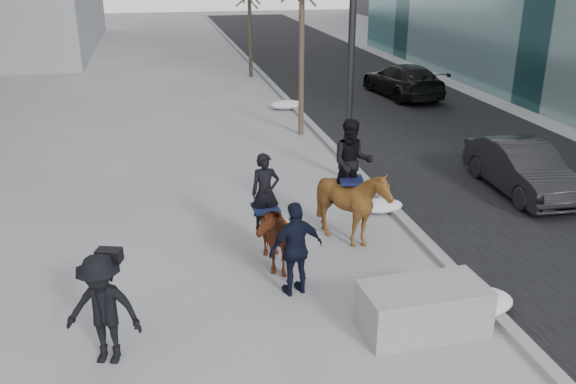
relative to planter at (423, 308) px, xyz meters
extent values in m
plane|color=gray|center=(-1.63, 1.54, -0.40)|extent=(120.00, 120.00, 0.00)
cube|color=black|center=(5.37, 11.54, -0.39)|extent=(8.00, 90.00, 0.01)
cube|color=gray|center=(1.37, 11.54, -0.34)|extent=(0.25, 90.00, 0.12)
cube|color=#98999B|center=(0.00, 0.00, 0.00)|extent=(2.03, 1.08, 0.80)
imported|color=black|center=(5.01, 5.26, 0.25)|extent=(1.52, 3.99, 1.30)
imported|color=black|center=(6.42, 16.66, 0.30)|extent=(2.40, 4.98, 1.40)
imported|color=#512210|center=(-2.05, 2.73, 0.33)|extent=(0.88, 1.77, 1.46)
imported|color=black|center=(-2.05, 2.88, 1.07)|extent=(0.58, 0.40, 1.53)
cube|color=#0F1638|center=(-2.05, 2.88, 0.75)|extent=(0.51, 0.59, 0.06)
imported|color=#45290D|center=(-0.13, 3.33, 0.47)|extent=(1.66, 1.80, 1.73)
imported|color=black|center=(-0.13, 3.48, 1.34)|extent=(0.99, 0.83, 1.81)
cube|color=#0F1239|center=(-0.13, 3.48, 0.96)|extent=(0.57, 0.64, 0.06)
imported|color=black|center=(-1.74, 1.58, 0.48)|extent=(1.10, 0.67, 1.75)
cylinder|color=orange|center=(-1.79, 2.13, 0.75)|extent=(0.04, 0.18, 0.07)
imported|color=black|center=(-4.94, 0.24, 0.48)|extent=(1.28, 0.96, 1.75)
cube|color=black|center=(-4.79, 0.49, 1.22)|extent=(0.41, 0.32, 0.20)
cylinder|color=black|center=(0.97, 7.17, 4.10)|extent=(0.18, 0.18, 9.00)
ellipsoid|color=silver|center=(1.07, 4.81, -0.26)|extent=(1.09, 0.69, 0.28)
ellipsoid|color=silver|center=(1.07, 15.43, -0.23)|extent=(1.34, 0.85, 0.34)
ellipsoid|color=silver|center=(1.07, 0.32, -0.22)|extent=(1.43, 0.91, 0.36)
camera|label=1|loc=(-3.92, -7.79, 5.29)|focal=38.00mm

